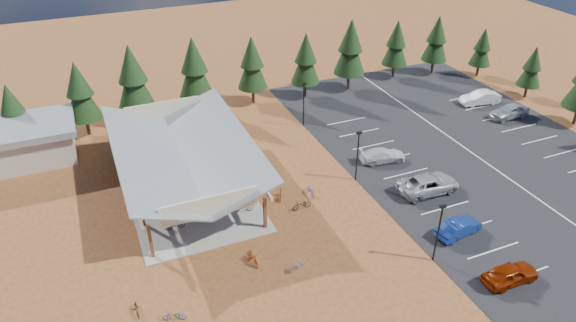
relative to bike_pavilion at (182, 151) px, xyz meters
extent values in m
plane|color=brown|center=(10.00, -7.00, -3.82)|extent=(140.00, 140.00, 0.00)
cube|color=black|center=(28.50, -4.00, -3.80)|extent=(27.00, 44.00, 0.04)
cube|color=gray|center=(0.00, 0.00, -3.77)|extent=(10.60, 18.60, 0.10)
cube|color=brown|center=(-4.60, -8.40, -2.22)|extent=(0.25, 0.25, 3.00)
cube|color=brown|center=(-4.60, -4.20, -2.22)|extent=(0.25, 0.25, 3.00)
cube|color=brown|center=(-4.60, 0.00, -2.22)|extent=(0.25, 0.25, 3.00)
cube|color=brown|center=(-4.60, 4.20, -2.22)|extent=(0.25, 0.25, 3.00)
cube|color=brown|center=(-4.60, 8.40, -2.22)|extent=(0.25, 0.25, 3.00)
cube|color=brown|center=(4.60, -8.40, -2.22)|extent=(0.25, 0.25, 3.00)
cube|color=brown|center=(4.60, -4.20, -2.22)|extent=(0.25, 0.25, 3.00)
cube|color=brown|center=(4.60, 0.00, -2.22)|extent=(0.25, 0.25, 3.00)
cube|color=brown|center=(4.60, 4.20, -2.22)|extent=(0.25, 0.25, 3.00)
cube|color=brown|center=(4.60, 8.40, -2.22)|extent=(0.25, 0.25, 3.00)
cube|color=beige|center=(-5.00, 0.00, -0.72)|extent=(0.22, 18.00, 0.35)
cube|color=beige|center=(5.00, 0.00, -0.72)|extent=(0.22, 18.00, 0.35)
cube|color=slate|center=(-2.90, 0.00, 0.18)|extent=(5.85, 19.40, 2.13)
cube|color=slate|center=(2.90, 0.00, 0.18)|extent=(5.85, 19.40, 2.13)
cube|color=beige|center=(0.00, -9.00, 0.08)|extent=(7.50, 0.15, 1.80)
cube|color=beige|center=(0.00, 9.00, 0.08)|extent=(7.50, 0.15, 1.80)
cube|color=#ADA593|center=(-14.00, 11.00, -2.22)|extent=(10.00, 6.00, 3.20)
cube|color=slate|center=(-14.00, 11.00, -0.27)|extent=(11.00, 7.00, 0.70)
cylinder|color=black|center=(15.00, -17.00, -1.32)|extent=(0.14, 0.14, 5.00)
cube|color=black|center=(15.00, -17.00, 1.23)|extent=(0.50, 0.25, 0.18)
cylinder|color=black|center=(15.00, -5.00, -1.32)|extent=(0.14, 0.14, 5.00)
cube|color=black|center=(15.00, -5.00, 1.23)|extent=(0.50, 0.25, 0.18)
cylinder|color=black|center=(15.00, 7.00, -1.32)|extent=(0.14, 0.14, 5.00)
cube|color=black|center=(15.00, 7.00, 1.23)|extent=(0.50, 0.25, 0.18)
cylinder|color=#402817|center=(6.32, -3.14, -3.37)|extent=(0.60, 0.60, 0.90)
cylinder|color=#402817|center=(6.21, -1.82, -3.37)|extent=(0.60, 0.60, 0.90)
cylinder|color=#382314|center=(-14.08, 14.14, -2.96)|extent=(0.36, 0.36, 1.73)
cone|color=black|center=(-14.08, 14.14, -0.02)|extent=(3.04, 3.04, 4.15)
cone|color=black|center=(-14.08, 14.14, 1.71)|extent=(2.35, 2.35, 3.11)
cylinder|color=#382314|center=(-7.47, 14.25, -2.80)|extent=(0.36, 0.36, 2.05)
cone|color=black|center=(-7.47, 14.25, 0.69)|extent=(3.61, 3.61, 4.92)
cone|color=black|center=(-7.47, 14.25, 2.74)|extent=(2.79, 2.79, 3.69)
cylinder|color=#382314|center=(-1.92, 14.34, -2.67)|extent=(0.36, 0.36, 2.30)
cone|color=black|center=(-1.92, 14.34, 1.24)|extent=(4.05, 4.05, 5.52)
cone|color=black|center=(-1.92, 14.34, 3.54)|extent=(3.13, 3.13, 4.14)
cylinder|color=#382314|center=(4.94, 14.85, -2.70)|extent=(0.36, 0.36, 2.25)
cone|color=black|center=(4.94, 14.85, 1.13)|extent=(3.97, 3.97, 5.41)
cone|color=black|center=(4.94, 14.85, 3.39)|extent=(3.07, 3.07, 4.06)
cylinder|color=#382314|center=(11.87, 14.99, -2.80)|extent=(0.36, 0.36, 2.05)
cone|color=black|center=(11.87, 14.99, 0.68)|extent=(3.60, 3.60, 4.91)
cone|color=black|center=(11.87, 14.99, 2.73)|extent=(2.78, 2.78, 3.69)
cylinder|color=#382314|center=(18.47, 14.12, -2.82)|extent=(0.36, 0.36, 2.00)
cone|color=black|center=(18.47, 14.12, 0.58)|extent=(3.53, 3.53, 4.81)
cone|color=black|center=(18.47, 14.12, 2.59)|extent=(2.73, 2.73, 3.61)
cylinder|color=#382314|center=(24.57, 14.10, -2.70)|extent=(0.36, 0.36, 2.25)
cone|color=black|center=(24.57, 14.10, 1.13)|extent=(3.97, 3.97, 5.41)
cone|color=black|center=(24.57, 14.10, 3.39)|extent=(3.06, 3.06, 4.06)
cylinder|color=#382314|center=(32.13, 15.26, -2.86)|extent=(0.36, 0.36, 1.93)
cone|color=black|center=(32.13, 15.26, 0.41)|extent=(3.39, 3.39, 4.62)
cone|color=black|center=(32.13, 15.26, 2.34)|extent=(2.62, 2.62, 3.47)
cylinder|color=#382314|center=(37.96, 14.44, -2.84)|extent=(0.36, 0.36, 1.97)
cone|color=black|center=(37.96, 14.44, 0.50)|extent=(3.46, 3.46, 4.72)
cone|color=black|center=(37.96, 14.44, 2.47)|extent=(2.67, 2.67, 3.54)
cylinder|color=#382314|center=(43.51, -4.56, -2.74)|extent=(0.36, 0.36, 2.16)
cylinder|color=#382314|center=(43.90, 3.25, -3.02)|extent=(0.36, 0.36, 1.61)
cone|color=black|center=(43.90, 3.25, -0.28)|extent=(2.83, 2.83, 3.86)
cone|color=black|center=(43.90, 3.25, 1.33)|extent=(2.19, 2.19, 2.90)
cylinder|color=#382314|center=(43.14, 11.24, -3.01)|extent=(0.36, 0.36, 1.63)
cone|color=black|center=(43.14, 11.24, -0.25)|extent=(2.86, 2.86, 3.90)
cone|color=black|center=(43.14, 11.24, 1.38)|extent=(2.21, 2.21, 2.93)
imported|color=black|center=(-2.33, -5.77, -3.29)|extent=(1.68, 0.64, 0.87)
imported|color=gray|center=(-2.45, -1.08, -3.22)|extent=(1.74, 0.72, 1.02)
imported|color=navy|center=(-1.46, 0.94, -3.24)|extent=(1.95, 1.11, 0.97)
imported|color=maroon|center=(-3.21, 7.56, -3.17)|extent=(1.90, 0.81, 1.11)
imported|color=black|center=(3.60, -5.70, -3.29)|extent=(1.75, 0.96, 0.87)
imported|color=gray|center=(2.78, -3.43, -3.18)|extent=(1.83, 0.58, 1.09)
imported|color=#164195|center=(3.44, 1.21, -3.24)|extent=(1.94, 1.05, 0.97)
imported|color=maroon|center=(1.58, 5.94, -3.19)|extent=(1.84, 0.76, 1.07)
imported|color=black|center=(-6.59, -13.51, -3.43)|extent=(0.55, 1.52, 0.79)
imported|color=navy|center=(-4.38, -15.16, -3.42)|extent=(1.62, 0.97, 0.80)
imported|color=maroon|center=(2.24, -11.97, -3.30)|extent=(0.75, 1.80, 1.05)
imported|color=gray|center=(5.06, -13.96, -3.38)|extent=(1.55, 0.82, 0.89)
imported|color=#18449D|center=(10.05, -5.57, -3.36)|extent=(0.78, 1.81, 0.93)
imported|color=maroon|center=(7.33, -5.04, -3.35)|extent=(0.93, 1.65, 0.95)
imported|color=black|center=(8.42, -7.25, -3.36)|extent=(1.78, 0.66, 0.93)
imported|color=#791F02|center=(18.62, -21.03, -3.05)|extent=(4.34, 1.78, 1.47)
imported|color=navy|center=(18.63, -15.31, -3.09)|extent=(4.39, 2.16, 1.38)
imported|color=#9C9DA3|center=(20.07, -9.30, -2.98)|extent=(5.90, 2.86, 1.62)
imported|color=silver|center=(19.13, -3.12, -3.12)|extent=(4.84, 2.69, 1.33)
imported|color=#989B9F|center=(37.73, -0.50, -2.97)|extent=(4.78, 1.93, 1.63)
imported|color=white|center=(37.19, 3.80, -2.99)|extent=(5.03, 2.38, 1.59)
camera|label=1|loc=(-6.61, -39.79, 23.08)|focal=32.00mm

